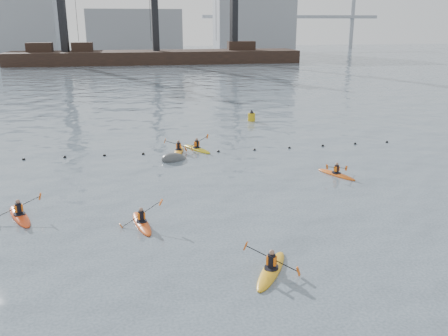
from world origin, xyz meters
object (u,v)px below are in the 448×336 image
Objects in this scene: kayaker_4 at (336,174)px; mooring_buoy at (174,160)px; kayaker_3 at (179,151)px; kayaker_5 at (197,148)px; nav_buoy at (251,117)px; kayaker_0 at (142,222)px; kayaker_2 at (20,215)px; kayaker_1 at (271,269)px.

kayaker_4 reaches higher than mooring_buoy.
kayaker_3 is 1.04× the size of kayaker_5.
kayaker_3 is 2.47× the size of nav_buoy.
kayaker_0 is at bearing -137.64° from kayaker_5.
kayaker_0 is at bearing -115.28° from nav_buoy.
kayaker_2 reaches higher than mooring_buoy.
kayaker_3 reaches higher than kayaker_4.
kayaker_1 is 14.22m from kayaker_2.
mooring_buoy is at bearing -124.61° from nav_buoy.
kayaker_5 is at bearing -123.80° from nav_buoy.
kayaker_1 reaches higher than kayaker_4.
kayaker_5 is at bearing 24.70° from kayaker_3.
kayaker_2 is at bearing 176.34° from kayaker_1.
kayaker_4 is at bearing -28.14° from kayaker_3.
kayaker_4 is (7.98, 11.89, -0.01)m from kayaker_1.
kayaker_5 is (-0.59, 20.34, -0.00)m from kayaker_1.
kayaker_0 is 15.16m from kayaker_5.
mooring_buoy is at bearing -157.33° from kayaker_5.
kayaker_4 is 12.03m from kayaker_5.
kayaker_0 is 6.79m from kayaker_2.
kayaker_1 reaches higher than mooring_buoy.
mooring_buoy is at bearing -55.36° from kayaker_4.
kayaker_0 is at bearing -102.59° from mooring_buoy.
kayaker_3 is 12.91m from kayaker_4.
mooring_buoy is (-10.64, 5.77, -0.10)m from kayaker_4.
kayaker_2 is 20.08m from kayaker_4.
nav_buoy reaches higher than kayaker_5.
nav_buoy is (-1.38, 19.18, 0.33)m from kayaker_4.
kayaker_3 is at bearing -65.51° from kayaker_4.
kayaker_4 is at bearing 86.92° from kayaker_1.
kayaker_1 is 2.45× the size of nav_buoy.
kayaker_0 and nav_buoy have the same top height.
kayaker_0 is 1.00× the size of kayaker_5.
nav_buoy is at bearing 108.78° from kayaker_1.
kayaker_0 reaches higher than mooring_buoy.
kayaker_5 is at bearing 122.43° from kayaker_1.
kayaker_5 is 3.39m from mooring_buoy.
nav_buoy is (7.19, 10.74, 0.32)m from kayaker_5.
kayaker_2 and kayaker_5 have the same top height.
kayaker_1 is 14.32m from kayaker_4.
mooring_buoy is 16.31m from nav_buoy.
kayaker_5 is (1.52, 0.39, 0.00)m from kayaker_3.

